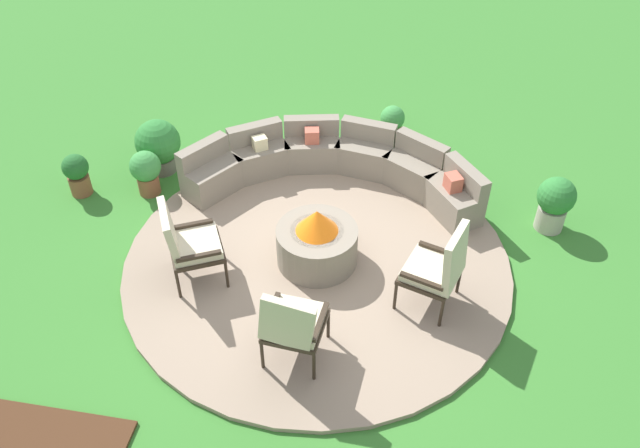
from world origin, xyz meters
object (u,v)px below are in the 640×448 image
lounge_chair_front_right (292,323)px  potted_plant_2 (146,171)px  curved_stone_bench (335,165)px  potted_plant_0 (77,173)px  potted_plant_3 (392,124)px  lounge_chair_back_left (439,267)px  lounge_chair_front_left (187,242)px  fire_pit (317,242)px  potted_plant_1 (555,202)px  potted_plant_4 (158,145)px

lounge_chair_front_right → potted_plant_2: 3.46m
curved_stone_bench → potted_plant_0: bearing=-167.3°
potted_plant_0 → potted_plant_3: potted_plant_3 is taller
lounge_chair_back_left → potted_plant_0: lounge_chair_back_left is taller
lounge_chair_front_right → potted_plant_3: lounge_chair_front_right is taller
lounge_chair_front_left → potted_plant_0: (-1.98, 1.30, -0.27)m
lounge_chair_back_left → potted_plant_3: (-0.76, 3.10, -0.27)m
fire_pit → potted_plant_3: (0.62, 2.65, -0.01)m
fire_pit → potted_plant_3: fire_pit is taller
curved_stone_bench → lounge_chair_front_left: 2.46m
potted_plant_0 → lounge_chair_front_right: bearing=-33.7°
potted_plant_0 → potted_plant_3: size_ratio=0.95×
fire_pit → potted_plant_0: fire_pit is taller
potted_plant_2 → lounge_chair_back_left: bearing=-20.1°
potted_plant_0 → lounge_chair_back_left: bearing=-14.7°
potted_plant_1 → potted_plant_0: bearing=-176.6°
potted_plant_2 → potted_plant_4: size_ratio=0.83×
curved_stone_bench → potted_plant_4: (-2.44, -0.05, 0.07)m
lounge_chair_front_left → lounge_chair_front_right: bearing=28.9°
potted_plant_0 → potted_plant_1: size_ratio=0.81×
potted_plant_0 → curved_stone_bench: bearing=12.7°
lounge_chair_front_left → potted_plant_2: lounge_chair_front_left is taller
potted_plant_4 → potted_plant_1: bearing=-3.7°
curved_stone_bench → potted_plant_3: bearing=59.7°
lounge_chair_front_right → potted_plant_3: (0.60, 4.11, -0.25)m
lounge_chair_back_left → potted_plant_2: (-3.84, 1.41, -0.26)m
lounge_chair_front_right → potted_plant_2: bearing=141.0°
potted_plant_0 → potted_plant_4: (0.87, 0.70, 0.08)m
curved_stone_bench → potted_plant_0: size_ratio=6.56×
fire_pit → potted_plant_4: bearing=148.9°
fire_pit → potted_plant_2: (-2.45, 0.96, 0.00)m
lounge_chair_back_left → lounge_chair_front_right: bearing=144.7°
potted_plant_4 → potted_plant_3: bearing=20.6°
curved_stone_bench → lounge_chair_front_right: (0.05, -2.99, 0.26)m
fire_pit → curved_stone_bench: (-0.03, 1.54, -0.01)m
potted_plant_1 → potted_plant_4: size_ratio=0.97×
potted_plant_3 → lounge_chair_front_right: bearing=-98.4°
fire_pit → potted_plant_1: size_ratio=1.28×
curved_stone_bench → potted_plant_2: 2.49m
potted_plant_3 → potted_plant_1: bearing=-35.2°
lounge_chair_front_right → lounge_chair_back_left: 1.70m
lounge_chair_back_left → potted_plant_3: lounge_chair_back_left is taller
fire_pit → potted_plant_0: bearing=166.7°
lounge_chair_back_left → curved_stone_bench: bearing=53.8°
lounge_chair_front_right → lounge_chair_back_left: lounge_chair_back_left is taller
potted_plant_2 → potted_plant_4: potted_plant_4 is taller
fire_pit → lounge_chair_front_right: (0.02, -1.45, 0.24)m
curved_stone_bench → potted_plant_3: 1.30m
lounge_chair_back_left → lounge_chair_front_left: bearing=109.6°
lounge_chair_front_left → potted_plant_0: size_ratio=1.72×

